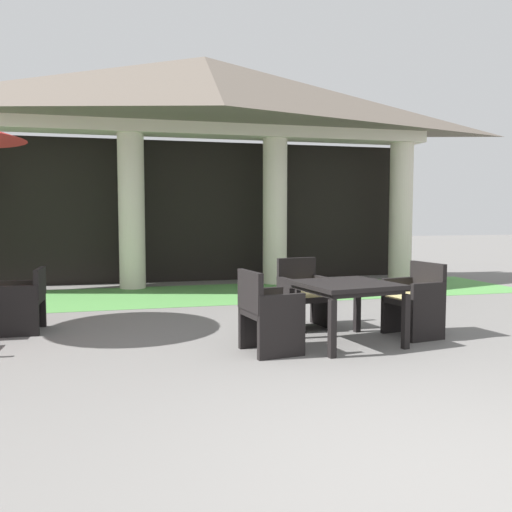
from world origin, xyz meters
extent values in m
plane|color=slate|center=(0.00, 0.00, 0.00)|extent=(60.00, 60.00, 0.00)
cylinder|color=beige|center=(-1.49, 8.74, 1.53)|extent=(0.52, 0.52, 3.07)
cylinder|color=beige|center=(1.49, 8.74, 1.53)|extent=(0.52, 0.52, 3.07)
cylinder|color=beige|center=(4.47, 8.74, 1.53)|extent=(0.52, 0.52, 3.07)
cube|color=beige|center=(0.00, 8.74, 3.19)|extent=(9.74, 0.70, 0.24)
pyramid|color=#665B51|center=(0.00, 8.74, 3.98)|extent=(10.14, 2.87, 1.35)
cube|color=black|center=(0.00, 9.64, 1.53)|extent=(9.54, 0.16, 3.07)
cube|color=#519347|center=(0.00, 7.53, 0.00)|extent=(11.94, 2.61, 0.01)
cube|color=black|center=(-3.04, 4.93, 0.41)|extent=(0.59, 0.63, 0.07)
cube|color=#E0CC7F|center=(-3.04, 4.93, 0.47)|extent=(0.54, 0.58, 0.05)
cube|color=black|center=(-2.77, 4.92, 0.63)|extent=(0.08, 0.61, 0.36)
cube|color=black|center=(-3.05, 4.65, 0.31)|extent=(0.57, 0.08, 0.63)
cube|color=black|center=(-3.03, 5.21, 0.31)|extent=(0.57, 0.08, 0.63)
cube|color=black|center=(-3.28, 5.21, 0.19)|extent=(0.06, 0.06, 0.37)
cube|color=black|center=(-2.79, 4.65, 0.19)|extent=(0.06, 0.06, 0.37)
cube|color=black|center=(-2.77, 5.20, 0.19)|extent=(0.06, 0.06, 0.37)
cube|color=black|center=(0.72, 3.30, 0.69)|extent=(1.16, 1.16, 0.05)
cube|color=black|center=(0.72, 3.30, 0.64)|extent=(1.07, 1.07, 0.05)
cube|color=black|center=(0.33, 2.76, 0.31)|extent=(0.08, 0.08, 0.61)
cube|color=black|center=(1.26, 2.91, 0.31)|extent=(0.08, 0.08, 0.61)
cube|color=black|center=(0.18, 3.70, 0.31)|extent=(0.08, 0.08, 0.61)
cube|color=black|center=(1.12, 3.84, 0.31)|extent=(0.08, 0.08, 0.61)
cube|color=black|center=(1.66, 3.45, 0.43)|extent=(0.57, 0.66, 0.07)
cube|color=#E0CC7F|center=(1.66, 3.45, 0.49)|extent=(0.53, 0.61, 0.05)
cube|color=black|center=(1.88, 3.49, 0.68)|extent=(0.15, 0.60, 0.43)
cube|color=black|center=(1.71, 3.18, 0.35)|extent=(0.49, 0.13, 0.69)
cube|color=black|center=(1.62, 3.72, 0.35)|extent=(0.49, 0.13, 0.69)
cube|color=black|center=(1.49, 3.15, 0.20)|extent=(0.06, 0.06, 0.40)
cube|color=black|center=(1.41, 3.68, 0.20)|extent=(0.06, 0.06, 0.40)
cube|color=black|center=(1.92, 3.22, 0.20)|extent=(0.06, 0.06, 0.40)
cube|color=black|center=(1.84, 3.75, 0.20)|extent=(0.06, 0.06, 0.40)
cube|color=black|center=(-0.22, 3.16, 0.43)|extent=(0.61, 0.64, 0.07)
cube|color=#E0CC7F|center=(-0.22, 3.16, 0.49)|extent=(0.56, 0.59, 0.05)
cube|color=black|center=(-0.47, 3.12, 0.68)|extent=(0.15, 0.57, 0.43)
cube|color=black|center=(-0.26, 3.42, 0.33)|extent=(0.53, 0.14, 0.67)
cube|color=black|center=(-0.18, 2.90, 0.33)|extent=(0.53, 0.14, 0.67)
cube|color=black|center=(-0.03, 3.45, 0.20)|extent=(0.06, 0.06, 0.40)
cube|color=black|center=(0.05, 2.94, 0.20)|extent=(0.06, 0.06, 0.40)
cube|color=black|center=(-0.50, 3.38, 0.20)|extent=(0.06, 0.06, 0.40)
cube|color=black|center=(-0.42, 2.87, 0.20)|extent=(0.06, 0.06, 0.40)
cube|color=black|center=(0.57, 4.25, 0.41)|extent=(0.64, 0.66, 0.07)
cube|color=#E0CC7F|center=(0.57, 4.25, 0.47)|extent=(0.59, 0.60, 0.05)
cube|color=black|center=(0.53, 4.51, 0.67)|extent=(0.57, 0.15, 0.46)
cube|color=black|center=(0.83, 4.29, 0.33)|extent=(0.15, 0.58, 0.66)
cube|color=black|center=(0.32, 4.21, 0.33)|extent=(0.15, 0.58, 0.66)
cube|color=black|center=(0.86, 4.03, 0.19)|extent=(0.06, 0.06, 0.37)
cube|color=black|center=(0.36, 3.95, 0.19)|extent=(0.06, 0.06, 0.37)
cube|color=black|center=(0.78, 4.55, 0.19)|extent=(0.06, 0.06, 0.37)
cube|color=black|center=(0.28, 4.47, 0.19)|extent=(0.06, 0.06, 0.37)
camera|label=1|loc=(-1.86, -2.45, 1.51)|focal=38.35mm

